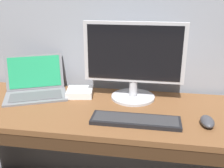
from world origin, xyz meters
TOP-DOWN VIEW (x-y plane):
  - back_wall at (0.00, 0.35)m, footprint 5.03×0.04m
  - desk at (0.00, -0.01)m, footprint 1.79×0.59m
  - laptop_space_gray at (-0.43, 0.14)m, footprint 0.44×0.40m
  - external_monitor at (0.16, 0.15)m, footprint 0.56×0.25m
  - wired_keyboard at (0.20, -0.13)m, footprint 0.43×0.13m
  - computer_mouse at (0.54, -0.11)m, footprint 0.06×0.11m
  - external_drive_box at (-0.16, 0.15)m, footprint 0.17×0.17m

SIDE VIEW (x-z plane):
  - desk at x=0.00m, z-range 0.20..0.96m
  - wired_keyboard at x=0.20m, z-range 0.76..0.78m
  - external_drive_box at x=-0.16m, z-range 0.76..0.80m
  - computer_mouse at x=0.54m, z-range 0.76..0.80m
  - laptop_space_gray at x=-0.43m, z-range 0.70..0.93m
  - external_monitor at x=0.16m, z-range 0.77..1.21m
  - back_wall at x=0.00m, z-range 0.00..2.61m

